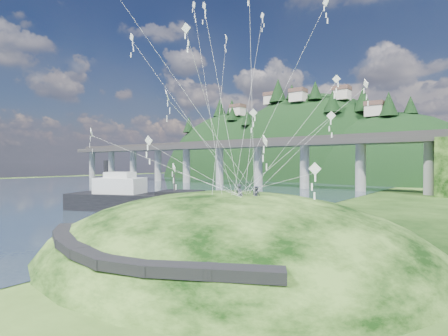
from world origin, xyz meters
The scene contains 10 objects.
ground centered at (0.00, 0.00, 0.00)m, with size 320.00×320.00×0.00m, color black.
water centered at (-72.00, 30.00, 0.01)m, with size 240.00×240.00×0.00m, color #2F4056.
grass_hill centered at (8.00, 2.00, -1.50)m, with size 36.00×32.00×13.00m.
footpath centered at (7.46, -9.74, 2.08)m, with size 22.29×5.84×0.83m.
bridge centered at (-26.46, 70.07, 9.70)m, with size 160.00×11.00×15.00m.
far_ridge centered at (-43.58, 122.17, -7.44)m, with size 153.00×70.00×94.50m.
work_barge centered at (-18.14, 11.92, 1.97)m, with size 23.11×14.46×7.88m.
wooden_dock centered at (-6.91, 6.46, 0.41)m, with size 13.30×3.65×0.94m.
kite_flyers centered at (10.50, 0.82, 5.75)m, with size 1.78×1.62×1.90m.
kite_swarm centered at (7.49, 2.73, 15.85)m, with size 20.09×18.44×20.51m.
Camera 1 is at (26.20, -22.65, 7.63)m, focal length 28.00 mm.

